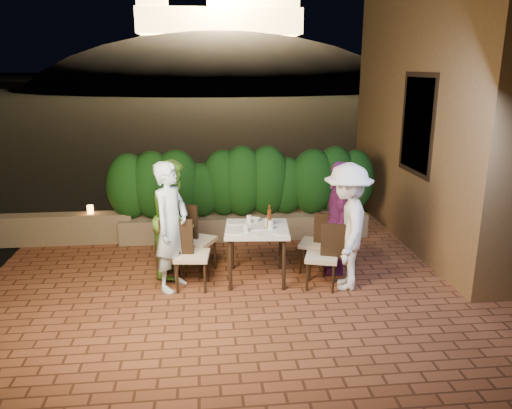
{
  "coord_description": "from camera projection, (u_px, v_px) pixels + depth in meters",
  "views": [
    {
      "loc": [
        -0.48,
        -5.87,
        2.88
      ],
      "look_at": [
        0.21,
        0.61,
        1.05
      ],
      "focal_mm": 35.0,
      "sensor_mm": 36.0,
      "label": 1
    }
  ],
  "objects": [
    {
      "name": "ground",
      "position": [
        245.0,
        297.0,
        6.45
      ],
      "size": [
        400.0,
        400.0,
        0.0
      ],
      "primitive_type": "plane",
      "color": "black",
      "rests_on": "ground"
    },
    {
      "name": "terrace_floor",
      "position": [
        242.0,
        285.0,
        6.94
      ],
      "size": [
        7.0,
        6.0,
        0.15
      ],
      "primitive_type": "cube",
      "color": "brown",
      "rests_on": "ground"
    },
    {
      "name": "building_wall",
      "position": [
        455.0,
        89.0,
        8.05
      ],
      "size": [
        1.6,
        5.0,
        5.0
      ],
      "primitive_type": "cube",
      "color": "brown",
      "rests_on": "ground"
    },
    {
      "name": "window_pane",
      "position": [
        419.0,
        124.0,
        7.63
      ],
      "size": [
        0.08,
        1.0,
        1.4
      ],
      "primitive_type": "cube",
      "color": "black",
      "rests_on": "building_wall"
    },
    {
      "name": "window_frame",
      "position": [
        419.0,
        124.0,
        7.63
      ],
      "size": [
        0.06,
        1.15,
        1.55
      ],
      "primitive_type": "cube",
      "color": "black",
      "rests_on": "building_wall"
    },
    {
      "name": "planter",
      "position": [
        245.0,
        226.0,
        8.61
      ],
      "size": [
        4.2,
        0.55,
        0.4
      ],
      "primitive_type": "cube",
      "color": "brown",
      "rests_on": "ground"
    },
    {
      "name": "hedge",
      "position": [
        245.0,
        183.0,
        8.41
      ],
      "size": [
        4.0,
        0.7,
        1.1
      ],
      "primitive_type": null,
      "color": "#10360F",
      "rests_on": "planter"
    },
    {
      "name": "parapet",
      "position": [
        65.0,
        229.0,
        8.29
      ],
      "size": [
        2.2,
        0.3,
        0.5
      ],
      "primitive_type": "cube",
      "color": "brown",
      "rests_on": "ground"
    },
    {
      "name": "hill",
      "position": [
        221.0,
        119.0,
        65.17
      ],
      "size": [
        52.0,
        40.0,
        22.0
      ],
      "primitive_type": "ellipsoid",
      "color": "black",
      "rests_on": "ground"
    },
    {
      "name": "fortress",
      "position": [
        219.0,
        1.0,
        61.25
      ],
      "size": [
        26.0,
        8.0,
        8.0
      ],
      "primitive_type": null,
      "color": "#FFCC7A",
      "rests_on": "hill"
    },
    {
      "name": "dining_table",
      "position": [
        257.0,
        254.0,
        6.85
      ],
      "size": [
        0.93,
        0.93,
        0.75
      ],
      "primitive_type": null,
      "rotation": [
        0.0,
        0.0,
        -0.09
      ],
      "color": "white",
      "rests_on": "ground"
    },
    {
      "name": "plate_nw",
      "position": [
        234.0,
        232.0,
        6.55
      ],
      "size": [
        0.23,
        0.23,
        0.01
      ],
      "primitive_type": "cylinder",
      "color": "white",
      "rests_on": "dining_table"
    },
    {
      "name": "plate_sw",
      "position": [
        235.0,
        223.0,
        6.94
      ],
      "size": [
        0.21,
        0.21,
        0.01
      ],
      "primitive_type": "cylinder",
      "color": "white",
      "rests_on": "dining_table"
    },
    {
      "name": "plate_ne",
      "position": [
        281.0,
        233.0,
        6.54
      ],
      "size": [
        0.21,
        0.21,
        0.01
      ],
      "primitive_type": "cylinder",
      "color": "white",
      "rests_on": "dining_table"
    },
    {
      "name": "plate_se",
      "position": [
        275.0,
        223.0,
        6.93
      ],
      "size": [
        0.21,
        0.21,
        0.01
      ],
      "primitive_type": "cylinder",
      "color": "white",
      "rests_on": "dining_table"
    },
    {
      "name": "plate_centre",
      "position": [
        256.0,
        228.0,
        6.73
      ],
      "size": [
        0.24,
        0.24,
        0.01
      ],
      "primitive_type": "cylinder",
      "color": "white",
      "rests_on": "dining_table"
    },
    {
      "name": "plate_front",
      "position": [
        262.0,
        235.0,
        6.43
      ],
      "size": [
        0.2,
        0.2,
        0.01
      ],
      "primitive_type": "cylinder",
      "color": "white",
      "rests_on": "dining_table"
    },
    {
      "name": "glass_nw",
      "position": [
        246.0,
        228.0,
        6.55
      ],
      "size": [
        0.07,
        0.07,
        0.12
      ],
      "primitive_type": "cylinder",
      "color": "silver",
      "rests_on": "dining_table"
    },
    {
      "name": "glass_sw",
      "position": [
        249.0,
        220.0,
        6.91
      ],
      "size": [
        0.07,
        0.07,
        0.12
      ],
      "primitive_type": "cylinder",
      "color": "silver",
      "rests_on": "dining_table"
    },
    {
      "name": "glass_ne",
      "position": [
        271.0,
        225.0,
        6.67
      ],
      "size": [
        0.07,
        0.07,
        0.12
      ],
      "primitive_type": "cylinder",
      "color": "silver",
      "rests_on": "dining_table"
    },
    {
      "name": "glass_se",
      "position": [
        267.0,
        222.0,
        6.85
      ],
      "size": [
        0.06,
        0.06,
        0.1
      ],
      "primitive_type": "cylinder",
      "color": "silver",
      "rests_on": "dining_table"
    },
    {
      "name": "beer_bottle",
      "position": [
        269.0,
        216.0,
        6.77
      ],
      "size": [
        0.06,
        0.06,
        0.3
      ],
      "primitive_type": null,
      "color": "#4D240C",
      "rests_on": "dining_table"
    },
    {
      "name": "bowl",
      "position": [
        255.0,
        220.0,
        7.04
      ],
      "size": [
        0.2,
        0.2,
        0.04
      ],
      "primitive_type": "imported",
      "rotation": [
        0.0,
        0.0,
        -0.4
      ],
      "color": "white",
      "rests_on": "dining_table"
    },
    {
      "name": "chair_left_front",
      "position": [
        192.0,
        254.0,
        6.56
      ],
      "size": [
        0.49,
        0.49,
        0.95
      ],
      "primitive_type": null,
      "rotation": [
        0.0,
        0.0,
        -0.11
      ],
      "color": "black",
      "rests_on": "ground"
    },
    {
      "name": "chair_left_back",
      "position": [
        196.0,
        239.0,
        7.07
      ],
      "size": [
        0.63,
        0.63,
        0.99
      ],
      "primitive_type": null,
      "rotation": [
        0.0,
        0.0,
        -0.51
      ],
      "color": "black",
      "rests_on": "ground"
    },
    {
      "name": "chair_right_front",
      "position": [
        322.0,
        256.0,
        6.59
      ],
      "size": [
        0.52,
        0.52,
        0.89
      ],
      "primitive_type": null,
      "rotation": [
        0.0,
        0.0,
        2.84
      ],
      "color": "black",
      "rests_on": "ground"
    },
    {
      "name": "chair_right_back",
      "position": [
        315.0,
        242.0,
        7.11
      ],
      "size": [
        0.54,
        0.54,
        0.88
      ],
      "primitive_type": null,
      "rotation": [
        0.0,
        0.0,
        2.71
      ],
      "color": "black",
      "rests_on": "ground"
    },
    {
      "name": "diner_blue",
      "position": [
        171.0,
        227.0,
        6.46
      ],
      "size": [
        0.65,
        0.74,
        1.71
      ],
      "primitive_type": "imported",
      "rotation": [
        0.0,
        0.0,
        1.09
      ],
      "color": "#C3E6FB",
      "rests_on": "ground"
    },
    {
      "name": "diner_green",
      "position": [
        174.0,
        218.0,
        6.96
      ],
      "size": [
        0.8,
        0.93,
        1.64
      ],
      "primitive_type": "imported",
      "rotation": [
        0.0,
        0.0,
        1.32
      ],
      "color": "#6DB639",
      "rests_on": "ground"
    },
    {
      "name": "diner_white",
      "position": [
        347.0,
        227.0,
        6.49
      ],
      "size": [
        0.85,
        1.2,
        1.68
      ],
      "primitive_type": "imported",
      "rotation": [
        0.0,
        0.0,
        -1.8
      ],
      "color": "white",
      "rests_on": "ground"
    },
    {
      "name": "diner_purple",
      "position": [
        338.0,
        218.0,
        7.0
      ],
      "size": [
        0.56,
        1.0,
        1.61
      ],
      "primitive_type": "imported",
      "rotation": [
        0.0,
        0.0,
        -1.75
      ],
      "color": "#742670",
      "rests_on": "ground"
    },
    {
      "name": "parapet_lamp",
      "position": [
        90.0,
        209.0,
        8.25
      ],
      "size": [
        0.1,
        0.1,
        0.14
      ],
      "primitive_type": "cylinder",
      "color": "orange",
      "rests_on": "parapet"
    }
  ]
}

